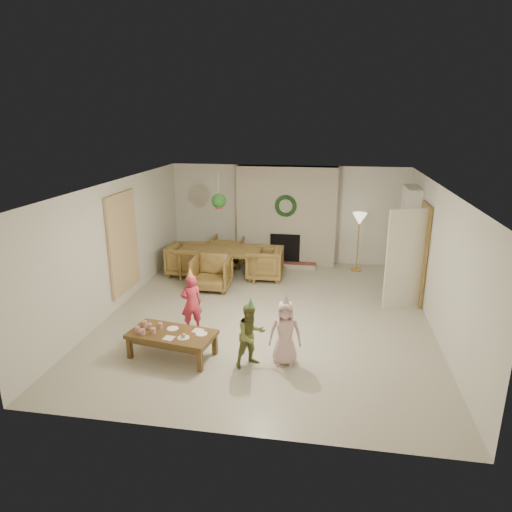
% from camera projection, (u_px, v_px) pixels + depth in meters
% --- Properties ---
extents(floor, '(7.00, 7.00, 0.00)m').
position_uv_depth(floor, '(268.00, 315.00, 8.75)').
color(floor, '#B7B29E').
rests_on(floor, ground).
extents(ceiling, '(7.00, 7.00, 0.00)m').
position_uv_depth(ceiling, '(269.00, 185.00, 8.02)').
color(ceiling, white).
rests_on(ceiling, wall_back).
extents(wall_back, '(7.00, 0.00, 7.00)m').
position_uv_depth(wall_back, '(287.00, 214.00, 11.69)').
color(wall_back, silver).
rests_on(wall_back, floor).
extents(wall_front, '(7.00, 0.00, 7.00)m').
position_uv_depth(wall_front, '(225.00, 341.00, 5.09)').
color(wall_front, silver).
rests_on(wall_front, floor).
extents(wall_left, '(0.00, 7.00, 7.00)m').
position_uv_depth(wall_left, '(117.00, 246.00, 8.86)').
color(wall_left, silver).
rests_on(wall_left, floor).
extents(wall_right, '(0.00, 7.00, 7.00)m').
position_uv_depth(wall_right, '(438.00, 261.00, 7.92)').
color(wall_right, silver).
rests_on(wall_right, floor).
extents(fireplace_mass, '(2.50, 0.40, 2.50)m').
position_uv_depth(fireplace_mass, '(286.00, 216.00, 11.50)').
color(fireplace_mass, '#5A2217').
rests_on(fireplace_mass, floor).
extents(fireplace_hearth, '(1.60, 0.30, 0.12)m').
position_uv_depth(fireplace_hearth, '(284.00, 265.00, 11.52)').
color(fireplace_hearth, maroon).
rests_on(fireplace_hearth, floor).
extents(fireplace_firebox, '(0.75, 0.12, 0.75)m').
position_uv_depth(fireplace_firebox, '(285.00, 248.00, 11.56)').
color(fireplace_firebox, black).
rests_on(fireplace_firebox, floor).
extents(fireplace_wreath, '(0.54, 0.10, 0.54)m').
position_uv_depth(fireplace_wreath, '(286.00, 206.00, 11.19)').
color(fireplace_wreath, '#143718').
rests_on(fireplace_wreath, fireplace_mass).
extents(floor_lamp_base, '(0.27, 0.27, 0.03)m').
position_uv_depth(floor_lamp_base, '(356.00, 270.00, 11.30)').
color(floor_lamp_base, gold).
rests_on(floor_lamp_base, floor).
extents(floor_lamp_post, '(0.03, 0.03, 1.30)m').
position_uv_depth(floor_lamp_post, '(358.00, 244.00, 11.10)').
color(floor_lamp_post, gold).
rests_on(floor_lamp_post, floor).
extents(floor_lamp_shade, '(0.35, 0.35, 0.29)m').
position_uv_depth(floor_lamp_shade, '(360.00, 219.00, 10.92)').
color(floor_lamp_shade, beige).
rests_on(floor_lamp_shade, floor_lamp_post).
extents(bookshelf_carcass, '(0.30, 1.00, 2.20)m').
position_uv_depth(bookshelf_carcass, '(408.00, 236.00, 10.15)').
color(bookshelf_carcass, white).
rests_on(bookshelf_carcass, floor).
extents(bookshelf_shelf_a, '(0.30, 0.92, 0.03)m').
position_uv_depth(bookshelf_shelf_a, '(404.00, 264.00, 10.35)').
color(bookshelf_shelf_a, white).
rests_on(bookshelf_shelf_a, bookshelf_carcass).
extents(bookshelf_shelf_b, '(0.30, 0.92, 0.03)m').
position_uv_depth(bookshelf_shelf_b, '(406.00, 247.00, 10.23)').
color(bookshelf_shelf_b, white).
rests_on(bookshelf_shelf_b, bookshelf_carcass).
extents(bookshelf_shelf_c, '(0.30, 0.92, 0.03)m').
position_uv_depth(bookshelf_shelf_c, '(408.00, 230.00, 10.11)').
color(bookshelf_shelf_c, white).
rests_on(bookshelf_shelf_c, bookshelf_carcass).
extents(bookshelf_shelf_d, '(0.30, 0.92, 0.03)m').
position_uv_depth(bookshelf_shelf_d, '(409.00, 212.00, 10.00)').
color(bookshelf_shelf_d, white).
rests_on(bookshelf_shelf_d, bookshelf_carcass).
extents(books_row_lower, '(0.20, 0.40, 0.24)m').
position_uv_depth(books_row_lower, '(405.00, 260.00, 10.17)').
color(books_row_lower, maroon).
rests_on(books_row_lower, bookshelf_shelf_a).
extents(books_row_mid, '(0.20, 0.44, 0.24)m').
position_uv_depth(books_row_mid, '(405.00, 240.00, 10.24)').
color(books_row_mid, '#2A439A').
rests_on(books_row_mid, bookshelf_shelf_b).
extents(books_row_upper, '(0.20, 0.36, 0.22)m').
position_uv_depth(books_row_upper, '(408.00, 225.00, 9.98)').
color(books_row_upper, '#B16E26').
rests_on(books_row_upper, bookshelf_shelf_c).
extents(door_frame, '(0.05, 0.86, 2.04)m').
position_uv_depth(door_frame, '(422.00, 254.00, 9.12)').
color(door_frame, olive).
rests_on(door_frame, floor).
extents(door_leaf, '(0.77, 0.32, 2.00)m').
position_uv_depth(door_leaf, '(405.00, 259.00, 8.83)').
color(door_leaf, beige).
rests_on(door_leaf, floor).
extents(curtain_panel, '(0.06, 1.20, 2.00)m').
position_uv_depth(curtain_panel, '(123.00, 243.00, 9.04)').
color(curtain_panel, beige).
rests_on(curtain_panel, wall_left).
extents(dining_table, '(1.95, 1.11, 0.68)m').
position_uv_depth(dining_table, '(220.00, 263.00, 10.77)').
color(dining_table, olive).
rests_on(dining_table, floor).
extents(dining_chair_near, '(0.81, 0.84, 0.75)m').
position_uv_depth(dining_chair_near, '(212.00, 273.00, 9.96)').
color(dining_chair_near, olive).
rests_on(dining_chair_near, floor).
extents(dining_chair_far, '(0.81, 0.84, 0.75)m').
position_uv_depth(dining_chair_far, '(228.00, 251.00, 11.57)').
color(dining_chair_far, olive).
rests_on(dining_chair_far, floor).
extents(dining_chair_left, '(0.84, 0.81, 0.75)m').
position_uv_depth(dining_chair_left, '(186.00, 260.00, 10.89)').
color(dining_chair_left, olive).
rests_on(dining_chair_left, floor).
extents(dining_chair_right, '(0.84, 0.81, 0.75)m').
position_uv_depth(dining_chair_right, '(265.00, 263.00, 10.61)').
color(dining_chair_right, olive).
rests_on(dining_chair_right, floor).
extents(hanging_plant_cord, '(0.01, 0.01, 0.70)m').
position_uv_depth(hanging_plant_cord, '(219.00, 190.00, 9.74)').
color(hanging_plant_cord, tan).
rests_on(hanging_plant_cord, ceiling).
extents(hanging_plant_pot, '(0.16, 0.16, 0.12)m').
position_uv_depth(hanging_plant_pot, '(219.00, 206.00, 9.84)').
color(hanging_plant_pot, maroon).
rests_on(hanging_plant_pot, hanging_plant_cord).
extents(hanging_plant_foliage, '(0.32, 0.32, 0.32)m').
position_uv_depth(hanging_plant_foliage, '(219.00, 201.00, 9.81)').
color(hanging_plant_foliage, '#1A4A18').
rests_on(hanging_plant_foliage, hanging_plant_pot).
extents(coffee_table_top, '(1.43, 0.88, 0.06)m').
position_uv_depth(coffee_table_top, '(172.00, 334.00, 7.13)').
color(coffee_table_top, brown).
rests_on(coffee_table_top, floor).
extents(coffee_table_apron, '(1.32, 0.76, 0.08)m').
position_uv_depth(coffee_table_apron, '(172.00, 338.00, 7.15)').
color(coffee_table_apron, brown).
rests_on(coffee_table_apron, floor).
extents(coffee_leg_fl, '(0.08, 0.08, 0.35)m').
position_uv_depth(coffee_leg_fl, '(130.00, 348.00, 7.13)').
color(coffee_leg_fl, brown).
rests_on(coffee_leg_fl, floor).
extents(coffee_leg_fr, '(0.08, 0.08, 0.35)m').
position_uv_depth(coffee_leg_fr, '(200.00, 361.00, 6.75)').
color(coffee_leg_fr, brown).
rests_on(coffee_leg_fr, floor).
extents(coffee_leg_bl, '(0.08, 0.08, 0.35)m').
position_uv_depth(coffee_leg_bl, '(148.00, 333.00, 7.62)').
color(coffee_leg_bl, brown).
rests_on(coffee_leg_bl, floor).
extents(coffee_leg_br, '(0.08, 0.08, 0.35)m').
position_uv_depth(coffee_leg_br, '(215.00, 344.00, 7.25)').
color(coffee_leg_br, brown).
rests_on(coffee_leg_br, floor).
extents(cup_a, '(0.08, 0.08, 0.09)m').
position_uv_depth(cup_a, '(138.00, 329.00, 7.12)').
color(cup_a, silver).
rests_on(cup_a, coffee_table_top).
extents(cup_b, '(0.08, 0.08, 0.09)m').
position_uv_depth(cup_b, '(145.00, 324.00, 7.31)').
color(cup_b, silver).
rests_on(cup_b, coffee_table_top).
extents(cup_c, '(0.08, 0.08, 0.09)m').
position_uv_depth(cup_c, '(143.00, 332.00, 7.04)').
color(cup_c, silver).
rests_on(cup_c, coffee_table_top).
extents(cup_d, '(0.08, 0.08, 0.09)m').
position_uv_depth(cup_d, '(150.00, 326.00, 7.23)').
color(cup_d, silver).
rests_on(cup_d, coffee_table_top).
extents(cup_e, '(0.08, 0.08, 0.09)m').
position_uv_depth(cup_e, '(154.00, 331.00, 7.07)').
color(cup_e, silver).
rests_on(cup_e, coffee_table_top).
extents(cup_f, '(0.08, 0.08, 0.09)m').
position_uv_depth(cup_f, '(160.00, 325.00, 7.26)').
color(cup_f, silver).
rests_on(cup_f, coffee_table_top).
extents(plate_a, '(0.21, 0.21, 0.01)m').
position_uv_depth(plate_a, '(173.00, 328.00, 7.25)').
color(plate_a, white).
rests_on(plate_a, coffee_table_top).
extents(plate_b, '(0.21, 0.21, 0.01)m').
position_uv_depth(plate_b, '(183.00, 338.00, 6.94)').
color(plate_b, white).
rests_on(plate_b, coffee_table_top).
extents(plate_c, '(0.21, 0.21, 0.01)m').
position_uv_depth(plate_c, '(201.00, 334.00, 7.07)').
color(plate_c, white).
rests_on(plate_c, coffee_table_top).
extents(food_scoop, '(0.08, 0.08, 0.07)m').
position_uv_depth(food_scoop, '(183.00, 335.00, 6.93)').
color(food_scoop, tan).
rests_on(food_scoop, plate_b).
extents(napkin_left, '(0.18, 0.18, 0.01)m').
position_uv_depth(napkin_left, '(169.00, 338.00, 6.93)').
color(napkin_left, '#FFBBBD').
rests_on(napkin_left, coffee_table_top).
extents(napkin_right, '(0.18, 0.18, 0.01)m').
position_uv_depth(napkin_right, '(198.00, 331.00, 7.17)').
color(napkin_right, '#FFBBBD').
rests_on(napkin_right, coffee_table_top).
extents(child_red, '(0.45, 0.41, 1.04)m').
position_uv_depth(child_red, '(191.00, 303.00, 7.96)').
color(child_red, '#C52A3E').
rests_on(child_red, floor).
extents(party_hat_red, '(0.17, 0.17, 0.20)m').
position_uv_depth(party_hat_red, '(190.00, 273.00, 7.80)').
color(party_hat_red, '#CECC44').
rests_on(party_hat_red, child_red).
extents(child_plaid, '(0.62, 0.60, 1.00)m').
position_uv_depth(child_plaid, '(251.00, 335.00, 6.84)').
color(child_plaid, olive).
rests_on(child_plaid, floor).
extents(party_hat_plaid, '(0.15, 0.15, 0.16)m').
position_uv_depth(party_hat_plaid, '(251.00, 303.00, 6.68)').
color(party_hat_plaid, '#4AAC5D').
rests_on(party_hat_plaid, child_plaid).
extents(child_pink, '(0.52, 0.36, 1.02)m').
position_uv_depth(child_pink, '(285.00, 333.00, 6.90)').
color(child_pink, beige).
rests_on(child_pink, floor).
extents(party_hat_pink, '(0.15, 0.15, 0.18)m').
position_uv_depth(party_hat_pink, '(286.00, 299.00, 6.74)').
color(party_hat_pink, '#ABADB2').
rests_on(party_hat_pink, child_pink).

